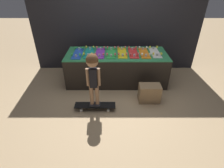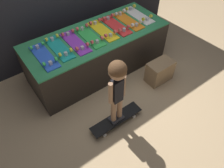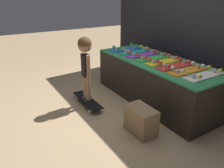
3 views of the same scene
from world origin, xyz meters
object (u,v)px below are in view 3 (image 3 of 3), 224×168
child (85,57)px  storage_box (141,120)px  skateboard_on_floor (87,101)px  skateboard_yellow_on_rack (163,61)px  skateboard_red_on_rack (175,65)px  skateboard_green_on_rack (152,58)px  skateboard_purple_on_rack (143,54)px  skateboard_orange_on_rack (188,70)px  skateboard_white_on_rack (204,75)px  skateboard_teal_on_rack (135,51)px  skateboard_blue_on_rack (125,49)px

child → storage_box: bearing=12.2°
skateboard_on_floor → storage_box: (1.06, 0.26, 0.11)m
skateboard_on_floor → storage_box: bearing=13.7°
skateboard_yellow_on_rack → child: 1.22m
skateboard_yellow_on_rack → skateboard_red_on_rack: (0.25, -0.01, 0.00)m
skateboard_red_on_rack → child: size_ratio=0.61×
skateboard_yellow_on_rack → child: child is taller
skateboard_on_floor → skateboard_green_on_rack: bearing=74.3°
skateboard_purple_on_rack → skateboard_orange_on_rack: bearing=0.2°
skateboard_white_on_rack → storage_box: size_ratio=1.49×
skateboard_green_on_rack → storage_box: bearing=-46.8°
skateboard_teal_on_rack → storage_box: bearing=-33.6°
skateboard_blue_on_rack → skateboard_red_on_rack: bearing=1.4°
skateboard_teal_on_rack → skateboard_orange_on_rack: size_ratio=1.00×
skateboard_blue_on_rack → skateboard_purple_on_rack: bearing=2.9°
skateboard_purple_on_rack → skateboard_yellow_on_rack: size_ratio=1.00×
skateboard_white_on_rack → skateboard_blue_on_rack: bearing=-178.2°
skateboard_white_on_rack → skateboard_on_floor: skateboard_white_on_rack is taller
skateboard_purple_on_rack → skateboard_orange_on_rack: same height
skateboard_blue_on_rack → storage_box: 1.77m
skateboard_purple_on_rack → storage_box: bearing=-38.9°
skateboard_teal_on_rack → skateboard_on_floor: size_ratio=0.82×
skateboard_on_floor → storage_box: 1.10m
skateboard_green_on_rack → skateboard_purple_on_rack: bearing=-179.8°
skateboard_purple_on_rack → child: (-0.06, -1.07, 0.09)m
skateboard_on_floor → skateboard_purple_on_rack: bearing=87.0°
skateboard_teal_on_rack → child: (0.19, -1.09, 0.09)m
skateboard_red_on_rack → skateboard_orange_on_rack: (0.25, -0.00, 0.00)m
storage_box → child: bearing=-166.3°
skateboard_purple_on_rack → skateboard_teal_on_rack: bearing=174.9°
skateboard_yellow_on_rack → skateboard_purple_on_rack: bearing=-178.1°
skateboard_yellow_on_rack → skateboard_orange_on_rack: 0.49m
skateboard_yellow_on_rack → skateboard_teal_on_rack: bearing=179.5°
skateboard_purple_on_rack → skateboard_orange_on_rack: 0.98m
child → skateboard_blue_on_rack: bearing=111.1°
skateboard_teal_on_rack → skateboard_purple_on_rack: same height
skateboard_blue_on_rack → skateboard_teal_on_rack: bearing=10.7°
skateboard_blue_on_rack → skateboard_teal_on_rack: size_ratio=1.00×
skateboard_orange_on_rack → child: bearing=-134.0°
skateboard_red_on_rack → skateboard_on_floor: size_ratio=0.82×
skateboard_green_on_rack → storage_box: (0.76, -0.81, -0.53)m
skateboard_teal_on_rack → storage_box: size_ratio=1.49×
skateboard_blue_on_rack → skateboard_yellow_on_rack: same height
skateboard_red_on_rack → skateboard_on_floor: bearing=-126.4°
skateboard_blue_on_rack → skateboard_orange_on_rack: bearing=1.1°
skateboard_teal_on_rack → storage_box: skateboard_teal_on_rack is taller
child → storage_box: size_ratio=2.44×
storage_box → skateboard_orange_on_rack: bearing=91.8°
skateboard_purple_on_rack → child: size_ratio=0.61×
skateboard_red_on_rack → storage_box: size_ratio=1.49×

